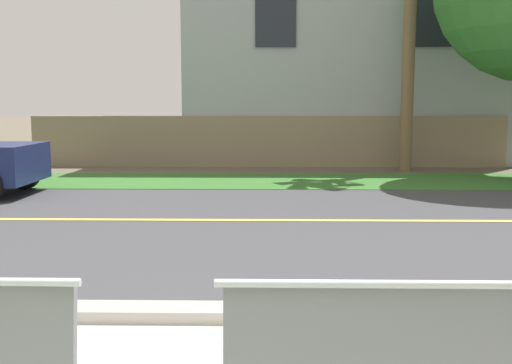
% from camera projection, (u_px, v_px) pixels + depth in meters
% --- Properties ---
extents(ground_plane, '(140.00, 140.00, 0.00)m').
position_uv_depth(ground_plane, '(239.00, 204.00, 10.46)').
color(ground_plane, '#665B4C').
extents(curb_edge, '(44.00, 0.30, 0.11)m').
position_uv_depth(curb_edge, '(205.00, 313.00, 4.86)').
color(curb_edge, '#ADA89E').
rests_on(curb_edge, ground_plane).
extents(street_asphalt, '(52.00, 8.00, 0.01)m').
position_uv_depth(street_asphalt, '(234.00, 220.00, 8.98)').
color(street_asphalt, '#424247').
rests_on(street_asphalt, ground_plane).
extents(road_centre_line, '(48.00, 0.14, 0.01)m').
position_uv_depth(road_centre_line, '(234.00, 220.00, 8.98)').
color(road_centre_line, '#E0CC4C').
rests_on(road_centre_line, ground_plane).
extents(far_verge_grass, '(48.00, 2.80, 0.02)m').
position_uv_depth(far_verge_grass, '(245.00, 181.00, 13.56)').
color(far_verge_grass, '#38702D').
rests_on(far_verge_grass, ground_plane).
extents(garden_wall, '(13.00, 0.36, 1.40)m').
position_uv_depth(garden_wall, '(268.00, 141.00, 16.59)').
color(garden_wall, gray).
rests_on(garden_wall, ground_plane).
extents(house_across_street, '(10.10, 6.91, 7.70)m').
position_uv_depth(house_across_street, '(340.00, 36.00, 19.30)').
color(house_across_street, '#A3ADB2').
rests_on(house_across_street, ground_plane).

